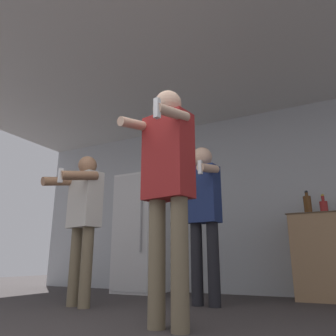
{
  "coord_description": "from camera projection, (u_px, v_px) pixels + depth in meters",
  "views": [
    {
      "loc": [
        1.31,
        -1.23,
        0.44
      ],
      "look_at": [
        0.25,
        0.86,
        1.11
      ],
      "focal_mm": 35.0,
      "sensor_mm": 36.0,
      "label": 1
    }
  ],
  "objects": [
    {
      "name": "wall_back",
      "position": [
        231.0,
        201.0,
        4.76
      ],
      "size": [
        7.0,
        0.06,
        2.55
      ],
      "color": "#B2B7BC",
      "rests_on": "ground_plane"
    },
    {
      "name": "refrigerator",
      "position": [
        142.0,
        233.0,
        4.89
      ],
      "size": [
        0.62,
        0.71,
        1.69
      ],
      "color": "white",
      "rests_on": "ground_plane"
    },
    {
      "name": "bottle_clear_vodka",
      "position": [
        324.0,
        206.0,
        3.92
      ],
      "size": [
        0.09,
        0.09,
        0.24
      ],
      "color": "maroon",
      "rests_on": "counter"
    },
    {
      "name": "ceiling_slab",
      "position": [
        181.0,
        62.0,
        3.65
      ],
      "size": [
        7.0,
        3.88,
        0.05
      ],
      "color": "silver",
      "rests_on": "wall_back"
    },
    {
      "name": "person_spectator_back",
      "position": [
        203.0,
        207.0,
        3.52
      ],
      "size": [
        0.46,
        0.52,
        1.68
      ],
      "color": "black",
      "rests_on": "ground_plane"
    },
    {
      "name": "person_woman_foreground",
      "position": [
        167.0,
        178.0,
        2.41
      ],
      "size": [
        0.47,
        0.52,
        1.74
      ],
      "color": "#75664C",
      "rests_on": "ground_plane"
    },
    {
      "name": "bottle_short_whiskey",
      "position": [
        308.0,
        205.0,
        4.01
      ],
      "size": [
        0.09,
        0.09,
        0.3
      ],
      "color": "#563314",
      "rests_on": "counter"
    },
    {
      "name": "person_man_side",
      "position": [
        83.0,
        211.0,
        3.45
      ],
      "size": [
        0.55,
        0.61,
        1.55
      ],
      "color": "#75664C",
      "rests_on": "ground_plane"
    }
  ]
}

